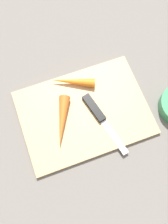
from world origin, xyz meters
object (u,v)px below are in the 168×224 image
(knife, at_px, (97,112))
(carrot_short, at_px, (72,82))
(cutting_board, at_px, (84,113))
(carrot_long, at_px, (62,121))

(knife, distance_m, carrot_short, 0.12)
(cutting_board, height_order, knife, knife)
(knife, height_order, carrot_short, carrot_short)
(cutting_board, bearing_deg, carrot_long, 7.42)
(cutting_board, distance_m, knife, 0.04)
(cutting_board, relative_size, knife, 1.81)
(carrot_short, bearing_deg, knife, 133.33)
(cutting_board, bearing_deg, carrot_short, -87.91)
(knife, xyz_separation_m, carrot_long, (0.10, -0.01, 0.01))
(knife, bearing_deg, cutting_board, -126.19)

